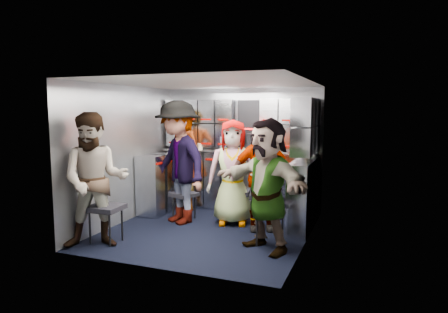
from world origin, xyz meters
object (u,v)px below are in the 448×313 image
(jump_seat_near_right, at_px, (270,215))
(attendant_arc_b, at_px, (178,162))
(jump_seat_mid_right, at_px, (264,197))
(attendant_arc_e, at_px, (267,185))
(jump_seat_center, at_px, (237,194))
(jump_seat_mid_left, at_px, (184,196))
(attendant_arc_a, at_px, (95,181))
(attendant_arc_c, at_px, (233,172))
(attendant_standing, at_px, (183,160))
(attendant_arc_d, at_px, (261,176))
(jump_seat_near_left, at_px, (106,210))

(jump_seat_near_right, xyz_separation_m, attendant_arc_b, (-1.57, 0.51, 0.54))
(jump_seat_mid_right, height_order, attendant_arc_e, attendant_arc_e)
(jump_seat_center, height_order, jump_seat_near_right, jump_seat_center)
(jump_seat_mid_left, distance_m, attendant_arc_a, 1.66)
(jump_seat_mid_right, bearing_deg, attendant_arc_a, -137.09)
(jump_seat_center, xyz_separation_m, attendant_arc_c, (0.00, -0.18, 0.37))
(jump_seat_mid_left, height_order, attendant_arc_c, attendant_arc_c)
(attendant_standing, xyz_separation_m, attendant_arc_d, (1.57, -0.66, -0.08))
(attendant_arc_b, xyz_separation_m, attendant_arc_e, (1.57, -0.69, -0.11))
(attendant_arc_d, bearing_deg, attendant_arc_a, -163.19)
(jump_seat_center, distance_m, attendant_arc_c, 0.41)
(attendant_arc_c, bearing_deg, jump_seat_mid_left, 167.92)
(jump_seat_near_right, bearing_deg, attendant_arc_d, 115.89)
(jump_seat_near_right, bearing_deg, jump_seat_center, 129.71)
(jump_seat_near_left, height_order, jump_seat_center, jump_seat_near_left)
(jump_seat_near_left, xyz_separation_m, attendant_standing, (0.17, 1.92, 0.43))
(attendant_arc_d, bearing_deg, jump_seat_near_right, -86.86)
(jump_seat_center, relative_size, attendant_arc_c, 0.30)
(jump_seat_mid_left, relative_size, attendant_arc_e, 0.28)
(jump_seat_center, xyz_separation_m, attendant_arc_a, (-1.26, -1.77, 0.43))
(attendant_arc_b, bearing_deg, jump_seat_near_right, 11.39)
(attendant_standing, relative_size, attendant_arc_e, 1.06)
(attendant_arc_c, bearing_deg, attendant_arc_a, -144.89)
(attendant_arc_c, relative_size, attendant_arc_d, 1.01)
(attendant_arc_b, distance_m, attendant_arc_d, 1.29)
(jump_seat_near_left, xyz_separation_m, jump_seat_center, (1.26, 1.59, -0.01))
(jump_seat_mid_right, bearing_deg, attendant_arc_b, -167.95)
(jump_seat_center, relative_size, jump_seat_mid_right, 0.97)
(jump_seat_mid_right, relative_size, attendant_arc_d, 0.32)
(jump_seat_mid_left, xyz_separation_m, jump_seat_mid_right, (1.28, 0.09, 0.06))
(attendant_standing, height_order, attendant_arc_c, attendant_standing)
(attendant_arc_c, bearing_deg, attendant_arc_e, -66.74)
(attendant_arc_b, bearing_deg, attendant_arc_a, -79.59)
(attendant_arc_d, xyz_separation_m, attendant_arc_e, (0.29, -0.78, 0.03))
(attendant_arc_b, relative_size, attendant_arc_d, 1.19)
(jump_seat_mid_right, distance_m, attendant_standing, 1.69)
(jump_seat_center, relative_size, attendant_arc_e, 0.29)
(jump_seat_mid_left, distance_m, attendant_arc_c, 0.90)
(jump_seat_near_left, xyz_separation_m, jump_seat_mid_right, (1.74, 1.44, 0.00))
(jump_seat_mid_right, relative_size, attendant_arc_b, 0.27)
(jump_seat_mid_left, distance_m, attendant_arc_d, 1.34)
(jump_seat_near_left, xyz_separation_m, jump_seat_near_right, (2.03, 0.65, -0.04))
(jump_seat_near_right, xyz_separation_m, attendant_arc_a, (-2.03, -0.83, 0.46))
(jump_seat_center, xyz_separation_m, attendant_standing, (-1.09, 0.33, 0.44))
(attendant_arc_a, bearing_deg, attendant_arc_e, -12.68)
(attendant_arc_a, relative_size, attendant_arc_c, 1.08)
(jump_seat_near_right, xyz_separation_m, attendant_arc_c, (-0.77, 0.75, 0.40))
(jump_seat_center, relative_size, jump_seat_near_right, 1.08)
(attendant_standing, relative_size, attendant_arc_b, 0.93)
(jump_seat_center, relative_size, attendant_arc_b, 0.26)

